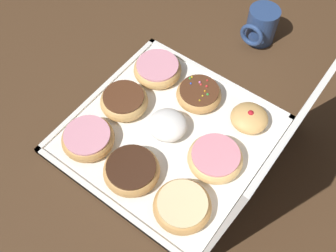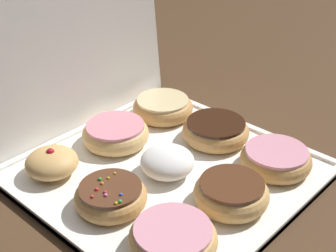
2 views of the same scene
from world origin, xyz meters
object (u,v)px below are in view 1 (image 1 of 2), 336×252
object	(u,v)px
donut_box	(168,134)
glazed_ring_donut_8	(182,206)
powdered_filled_donut_4	(168,125)
chocolate_frosted_donut_5	(130,169)
pink_frosted_donut_0	(158,69)
chocolate_frosted_donut_1	(124,101)
jelly_filled_donut_6	(249,118)
sprinkle_donut_3	(199,94)
pink_frosted_donut_2	(88,138)
coffee_mug	(261,25)
pink_frosted_donut_7	(216,157)

from	to	relation	value
donut_box	glazed_ring_donut_8	distance (m)	0.19
powdered_filled_donut_4	glazed_ring_donut_8	bearing A→B (deg)	45.34
powdered_filled_donut_4	chocolate_frosted_donut_5	size ratio (longest dim) A/B	0.73
pink_frosted_donut_0	donut_box	bearing A→B (deg)	45.04
chocolate_frosted_donut_1	glazed_ring_donut_8	world-z (taller)	chocolate_frosted_donut_1
powdered_filled_donut_4	chocolate_frosted_donut_1	bearing A→B (deg)	-87.32
chocolate_frosted_donut_1	jelly_filled_donut_6	xyz separation A→B (m)	(-0.13, 0.26, 0.00)
chocolate_frosted_donut_1	powdered_filled_donut_4	distance (m)	0.12
sprinkle_donut_3	chocolate_frosted_donut_5	world-z (taller)	sprinkle_donut_3
pink_frosted_donut_2	coffee_mug	world-z (taller)	coffee_mug
jelly_filled_donut_6	glazed_ring_donut_8	distance (m)	0.26
glazed_ring_donut_8	powdered_filled_donut_4	bearing A→B (deg)	-134.66
chocolate_frosted_donut_1	coffee_mug	world-z (taller)	coffee_mug
jelly_filled_donut_6	coffee_mug	distance (m)	0.29
sprinkle_donut_3	pink_frosted_donut_7	xyz separation A→B (m)	(0.12, 0.12, 0.00)
chocolate_frosted_donut_1	jelly_filled_donut_6	distance (m)	0.29
pink_frosted_donut_2	pink_frosted_donut_0	bearing A→B (deg)	179.72
pink_frosted_donut_2	sprinkle_donut_3	bearing A→B (deg)	152.69
chocolate_frosted_donut_1	pink_frosted_donut_7	size ratio (longest dim) A/B	0.94
pink_frosted_donut_2	powdered_filled_donut_4	world-z (taller)	powdered_filled_donut_4
donut_box	jelly_filled_donut_6	size ratio (longest dim) A/B	4.95
chocolate_frosted_donut_5	pink_frosted_donut_7	size ratio (longest dim) A/B	1.01
pink_frosted_donut_0	chocolate_frosted_donut_1	xyz separation A→B (m)	(0.13, -0.00, 0.00)
sprinkle_donut_3	pink_frosted_donut_7	distance (m)	0.17
pink_frosted_donut_0	pink_frosted_donut_7	world-z (taller)	pink_frosted_donut_7
donut_box	coffee_mug	size ratio (longest dim) A/B	4.22
pink_frosted_donut_0	glazed_ring_donut_8	distance (m)	0.36
pink_frosted_donut_7	sprinkle_donut_3	bearing A→B (deg)	-133.56
pink_frosted_donut_0	pink_frosted_donut_7	xyz separation A→B (m)	(0.12, 0.25, 0.00)
powdered_filled_donut_4	jelly_filled_donut_6	size ratio (longest dim) A/B	1.03
powdered_filled_donut_4	pink_frosted_donut_7	world-z (taller)	powdered_filled_donut_4
pink_frosted_donut_2	pink_frosted_donut_7	size ratio (longest dim) A/B	0.98
jelly_filled_donut_6	glazed_ring_donut_8	size ratio (longest dim) A/B	0.72
chocolate_frosted_donut_1	powdered_filled_donut_4	xyz separation A→B (m)	(-0.01, 0.12, 0.00)
chocolate_frosted_donut_1	chocolate_frosted_donut_5	world-z (taller)	chocolate_frosted_donut_1
sprinkle_donut_3	chocolate_frosted_donut_5	xyz separation A→B (m)	(0.25, -0.00, 0.00)
pink_frosted_donut_2	sprinkle_donut_3	distance (m)	0.28
pink_frosted_donut_0	powdered_filled_donut_4	world-z (taller)	powdered_filled_donut_4
sprinkle_donut_3	powdered_filled_donut_4	world-z (taller)	powdered_filled_donut_4
pink_frosted_donut_7	powdered_filled_donut_4	bearing A→B (deg)	-90.61
pink_frosted_donut_0	jelly_filled_donut_6	world-z (taller)	jelly_filled_donut_6
pink_frosted_donut_0	pink_frosted_donut_2	xyz separation A→B (m)	(0.25, -0.00, -0.00)
jelly_filled_donut_6	pink_frosted_donut_7	distance (m)	0.13
sprinkle_donut_3	pink_frosted_donut_0	bearing A→B (deg)	-91.44
pink_frosted_donut_0	powdered_filled_donut_4	size ratio (longest dim) A/B	1.36
powdered_filled_donut_4	jelly_filled_donut_6	bearing A→B (deg)	132.69
donut_box	sprinkle_donut_3	bearing A→B (deg)	179.68
pink_frosted_donut_0	pink_frosted_donut_2	bearing A→B (deg)	-0.28
donut_box	powdered_filled_donut_4	bearing A→B (deg)	-135.91
chocolate_frosted_donut_1	glazed_ring_donut_8	size ratio (longest dim) A/B	0.95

